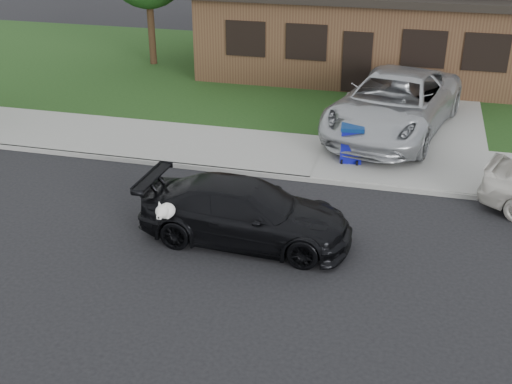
# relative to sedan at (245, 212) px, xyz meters

# --- Properties ---
(ground) EXTENTS (120.00, 120.00, 0.00)m
(ground) POSITION_rel_sedan_xyz_m (-2.93, -0.26, -0.65)
(ground) COLOR black
(ground) RESTS_ON ground
(sidewalk) EXTENTS (60.00, 3.00, 0.12)m
(sidewalk) POSITION_rel_sedan_xyz_m (-2.93, 4.74, -0.59)
(sidewalk) COLOR gray
(sidewalk) RESTS_ON ground
(curb) EXTENTS (60.00, 0.12, 0.12)m
(curb) POSITION_rel_sedan_xyz_m (-2.93, 3.24, -0.59)
(curb) COLOR gray
(curb) RESTS_ON ground
(lawn) EXTENTS (60.00, 13.00, 0.13)m
(lawn) POSITION_rel_sedan_xyz_m (-2.93, 12.74, -0.59)
(lawn) COLOR #193814
(lawn) RESTS_ON ground
(driveway) EXTENTS (4.50, 13.00, 0.14)m
(driveway) POSITION_rel_sedan_xyz_m (3.07, 9.74, -0.58)
(driveway) COLOR gray
(driveway) RESTS_ON ground
(sedan) EXTENTS (4.54, 2.24, 1.30)m
(sedan) POSITION_rel_sedan_xyz_m (0.00, 0.00, 0.00)
(sedan) COLOR black
(sedan) RESTS_ON ground
(minivan) EXTENTS (4.19, 6.75, 1.74)m
(minivan) POSITION_rel_sedan_xyz_m (2.58, 7.04, 0.36)
(minivan) COLOR #B5B9BD
(minivan) RESTS_ON driveway
(recycling_bin) EXTENTS (0.66, 0.68, 1.01)m
(recycling_bin) POSITION_rel_sedan_xyz_m (1.68, 4.56, -0.02)
(recycling_bin) COLOR #0C0F88
(recycling_bin) RESTS_ON sidewalk
(house) EXTENTS (12.60, 8.60, 4.65)m
(house) POSITION_rel_sedan_xyz_m (1.07, 14.73, 1.48)
(house) COLOR #422B1C
(house) RESTS_ON ground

